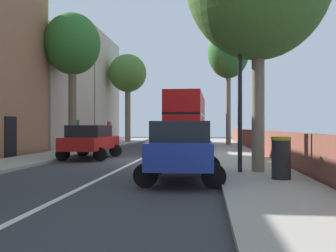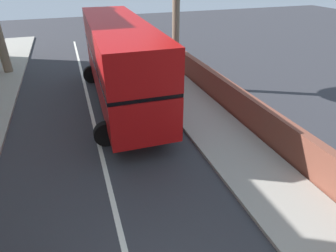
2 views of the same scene
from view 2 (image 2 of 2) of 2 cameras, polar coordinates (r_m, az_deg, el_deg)
double_decker_bus at (r=13.98m, az=-9.68°, el=13.28°), size 3.74×10.68×4.06m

